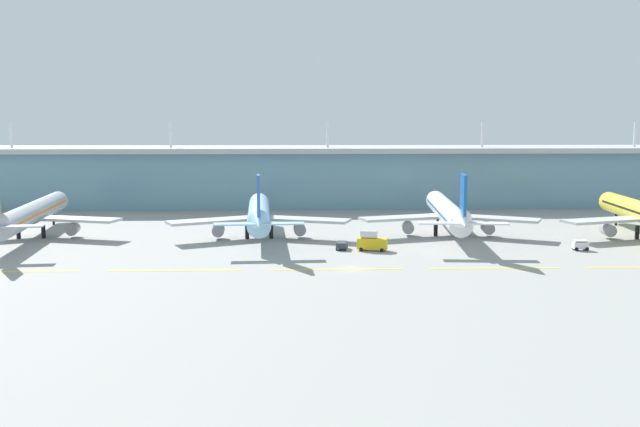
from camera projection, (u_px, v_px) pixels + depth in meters
The scene contains 12 objects.
ground_plane at pixel (350, 269), 152.29m from camera, with size 600.00×600.00×0.00m, color gray.
terminal_building at pixel (327, 176), 263.85m from camera, with size 288.00×34.00×30.58m.
airliner_nearest at pixel (32, 214), 191.76m from camera, with size 48.59×69.70×18.90m.
airliner_near_middle at pixel (259, 214), 191.46m from camera, with size 48.74×59.63×18.90m.
airliner_far_middle at pixel (447, 212), 195.39m from camera, with size 48.63×65.67×18.90m.
taxiway_stripe_west at pixel (11, 272), 149.16m from camera, with size 28.00×0.70×0.04m, color yellow.
taxiway_stripe_mid_west at pixel (175, 271), 150.32m from camera, with size 28.00×0.70×0.04m, color yellow.
taxiway_stripe_centre at pixel (336, 270), 151.48m from camera, with size 28.00×0.70×0.04m, color yellow.
taxiway_stripe_mid_east at pixel (495, 268), 152.64m from camera, with size 28.00×0.70×0.04m, color yellow.
fuel_truck at pixel (371, 241), 173.08m from camera, with size 7.62×4.29×4.95m.
pushback_tug at pixel (342, 245), 174.89m from camera, with size 3.20×4.77×1.85m.
baggage_cart at pixel (580, 245), 173.52m from camera, with size 3.61×1.99×2.48m.
Camera 1 is at (-11.61, -149.13, 31.57)m, focal length 40.19 mm.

